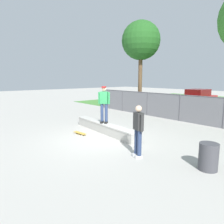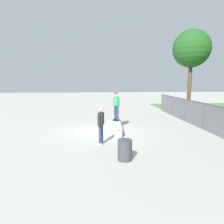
{
  "view_description": "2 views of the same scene",
  "coord_description": "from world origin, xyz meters",
  "px_view_note": "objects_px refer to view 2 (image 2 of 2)",
  "views": [
    {
      "loc": [
        7.28,
        -5.36,
        2.74
      ],
      "look_at": [
        -0.53,
        1.18,
        1.06
      ],
      "focal_mm": 33.42,
      "sensor_mm": 36.0,
      "label": 1
    },
    {
      "loc": [
        12.18,
        -0.52,
        3.12
      ],
      "look_at": [
        -1.08,
        0.64,
        1.03
      ],
      "focal_mm": 32.72,
      "sensor_mm": 36.0,
      "label": 2
    }
  ],
  "objects_px": {
    "concrete_ledge": "(116,124)",
    "skateboarder": "(116,105)",
    "skateboard": "(99,126)",
    "tree_near_left": "(192,49)",
    "bystander": "(101,124)",
    "trash_bin": "(125,150)"
  },
  "relations": [
    {
      "from": "concrete_ledge",
      "to": "skateboarder",
      "type": "height_order",
      "value": "skateboarder"
    },
    {
      "from": "concrete_ledge",
      "to": "skateboard",
      "type": "xyz_separation_m",
      "value": [
        -0.45,
        -1.14,
        -0.17
      ]
    },
    {
      "from": "concrete_ledge",
      "to": "skateboarder",
      "type": "distance_m",
      "value": 1.27
    },
    {
      "from": "tree_near_left",
      "to": "concrete_ledge",
      "type": "bearing_deg",
      "value": -61.11
    },
    {
      "from": "skateboarder",
      "to": "skateboard",
      "type": "bearing_deg",
      "value": -113.78
    },
    {
      "from": "skateboard",
      "to": "tree_near_left",
      "type": "height_order",
      "value": "tree_near_left"
    },
    {
      "from": "bystander",
      "to": "trash_bin",
      "type": "height_order",
      "value": "bystander"
    },
    {
      "from": "skateboarder",
      "to": "tree_near_left",
      "type": "relative_size",
      "value": 0.26
    },
    {
      "from": "concrete_ledge",
      "to": "tree_near_left",
      "type": "distance_m",
      "value": 9.22
    },
    {
      "from": "skateboarder",
      "to": "bystander",
      "type": "bearing_deg",
      "value": -18.44
    },
    {
      "from": "tree_near_left",
      "to": "bystander",
      "type": "height_order",
      "value": "tree_near_left"
    },
    {
      "from": "skateboarder",
      "to": "trash_bin",
      "type": "relative_size",
      "value": 2.23
    },
    {
      "from": "trash_bin",
      "to": "skateboard",
      "type": "bearing_deg",
      "value": -171.55
    },
    {
      "from": "bystander",
      "to": "tree_near_left",
      "type": "bearing_deg",
      "value": 132.31
    },
    {
      "from": "concrete_ledge",
      "to": "skateboard",
      "type": "bearing_deg",
      "value": -111.6
    },
    {
      "from": "skateboarder",
      "to": "tree_near_left",
      "type": "height_order",
      "value": "tree_near_left"
    },
    {
      "from": "tree_near_left",
      "to": "trash_bin",
      "type": "bearing_deg",
      "value": -37.01
    },
    {
      "from": "skateboarder",
      "to": "tree_near_left",
      "type": "distance_m",
      "value": 8.58
    },
    {
      "from": "skateboard",
      "to": "bystander",
      "type": "distance_m",
      "value": 3.95
    },
    {
      "from": "concrete_ledge",
      "to": "skateboard",
      "type": "height_order",
      "value": "concrete_ledge"
    },
    {
      "from": "skateboarder",
      "to": "concrete_ledge",
      "type": "bearing_deg",
      "value": 157.27
    },
    {
      "from": "concrete_ledge",
      "to": "skateboarder",
      "type": "relative_size",
      "value": 2.58
    }
  ]
}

